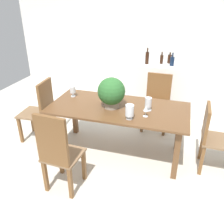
# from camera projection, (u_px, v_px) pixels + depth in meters

# --- Properties ---
(ground_plane) EXTENTS (7.04, 7.04, 0.00)m
(ground_plane) POSITION_uv_depth(u_px,v_px,m) (117.00, 153.00, 3.64)
(ground_plane) COLOR silver
(back_wall) EXTENTS (6.40, 0.10, 2.60)m
(back_wall) POSITION_uv_depth(u_px,v_px,m) (149.00, 38.00, 5.29)
(back_wall) COLOR white
(back_wall) RESTS_ON ground
(dining_table) EXTENTS (1.94, 0.92, 0.76)m
(dining_table) POSITION_uv_depth(u_px,v_px,m) (118.00, 114.00, 3.38)
(dining_table) COLOR brown
(dining_table) RESTS_ON ground
(chair_far_right) EXTENTS (0.47, 0.44, 0.97)m
(chair_far_right) POSITION_uv_depth(u_px,v_px,m) (157.00, 99.00, 4.15)
(chair_far_right) COLOR brown
(chair_far_right) RESTS_ON ground
(chair_foot_end) EXTENTS (0.46, 0.44, 0.92)m
(chair_foot_end) POSITION_uv_depth(u_px,v_px,m) (213.00, 136.00, 3.11)
(chair_foot_end) COLOR brown
(chair_foot_end) RESTS_ON ground
(chair_head_end) EXTENTS (0.50, 0.47, 1.02)m
(chair_head_end) POSITION_uv_depth(u_px,v_px,m) (41.00, 109.00, 3.76)
(chair_head_end) COLOR brown
(chair_head_end) RESTS_ON ground
(chair_near_left) EXTENTS (0.44, 0.45, 1.07)m
(chair_near_left) POSITION_uv_depth(u_px,v_px,m) (58.00, 151.00, 2.70)
(chair_near_left) COLOR brown
(chair_near_left) RESTS_ON ground
(flower_centerpiece) EXTENTS (0.38, 0.38, 0.43)m
(flower_centerpiece) POSITION_uv_depth(u_px,v_px,m) (111.00, 92.00, 3.23)
(flower_centerpiece) COLOR gray
(flower_centerpiece) RESTS_ON dining_table
(crystal_vase_left) EXTENTS (0.11, 0.11, 0.19)m
(crystal_vase_left) POSITION_uv_depth(u_px,v_px,m) (130.00, 111.00, 2.97)
(crystal_vase_left) COLOR silver
(crystal_vase_left) RESTS_ON dining_table
(crystal_vase_center_near) EXTENTS (0.09, 0.09, 0.17)m
(crystal_vase_center_near) POSITION_uv_depth(u_px,v_px,m) (73.00, 90.00, 3.63)
(crystal_vase_center_near) COLOR silver
(crystal_vase_center_near) RESTS_ON dining_table
(crystal_vase_right) EXTENTS (0.10, 0.10, 0.19)m
(crystal_vase_right) POSITION_uv_depth(u_px,v_px,m) (148.00, 103.00, 3.20)
(crystal_vase_right) COLOR silver
(crystal_vase_right) RESTS_ON dining_table
(wine_glass) EXTENTS (0.07, 0.07, 0.16)m
(wine_glass) POSITION_uv_depth(u_px,v_px,m) (146.00, 109.00, 3.03)
(wine_glass) COLOR silver
(wine_glass) RESTS_ON dining_table
(kitchen_counter) EXTENTS (1.63, 0.61, 0.97)m
(kitchen_counter) POSITION_uv_depth(u_px,v_px,m) (166.00, 88.00, 4.77)
(kitchen_counter) COLOR white
(kitchen_counter) RESTS_ON ground
(wine_bottle_green) EXTENTS (0.08, 0.08, 0.21)m
(wine_bottle_green) POSITION_uv_depth(u_px,v_px,m) (170.00, 59.00, 4.59)
(wine_bottle_green) COLOR black
(wine_bottle_green) RESTS_ON kitchen_counter
(wine_bottle_amber) EXTENTS (0.06, 0.06, 0.22)m
(wine_bottle_amber) POSITION_uv_depth(u_px,v_px,m) (162.00, 59.00, 4.56)
(wine_bottle_amber) COLOR black
(wine_bottle_amber) RESTS_ON kitchen_counter
(wine_bottle_tall) EXTENTS (0.07, 0.07, 0.30)m
(wine_bottle_tall) POSITION_uv_depth(u_px,v_px,m) (147.00, 58.00, 4.54)
(wine_bottle_tall) COLOR black
(wine_bottle_tall) RESTS_ON kitchen_counter
(wine_bottle_clear) EXTENTS (0.08, 0.08, 0.24)m
(wine_bottle_clear) POSITION_uv_depth(u_px,v_px,m) (172.00, 61.00, 4.43)
(wine_bottle_clear) COLOR #0F1E38
(wine_bottle_clear) RESTS_ON kitchen_counter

